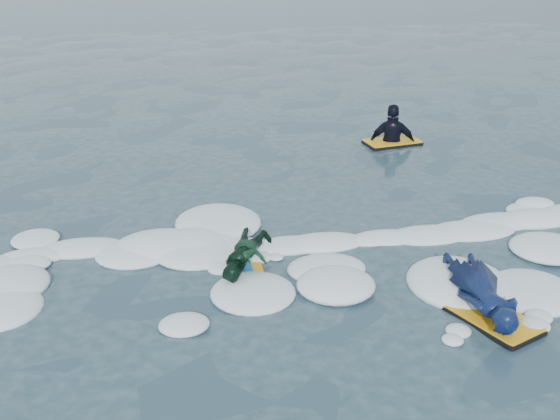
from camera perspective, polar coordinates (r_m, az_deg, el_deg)
The scene contains 5 objects.
ground at distance 8.55m, azimuth -2.80°, elevation -7.28°, with size 120.00×120.00×0.00m, color #1C3744.
foam_band at distance 9.45m, azimuth -3.63°, elevation -4.16°, with size 12.00×3.10×0.30m, color white, non-canonical shape.
prone_woman_unit at distance 8.53m, azimuth 16.22°, elevation -6.57°, with size 1.02×1.76×0.44m.
prone_child_unit at distance 9.02m, azimuth -2.70°, elevation -3.91°, with size 1.02×1.28×0.45m.
waiting_rider_unit at distance 14.37m, azimuth 9.09°, elevation 5.25°, with size 1.20×0.79×1.67m.
Camera 1 is at (-0.89, -7.33, 4.31)m, focal length 45.00 mm.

